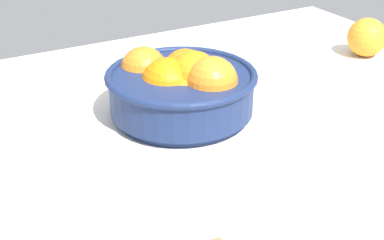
# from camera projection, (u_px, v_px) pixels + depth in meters

# --- Properties ---
(ground_plane) EXTENTS (1.36, 0.97, 0.03)m
(ground_plane) POSITION_uv_depth(u_px,v_px,m) (172.00, 157.00, 0.79)
(ground_plane) COLOR silver
(fruit_bowl) EXTENTS (0.24, 0.24, 0.11)m
(fruit_bowl) POSITION_uv_depth(u_px,v_px,m) (181.00, 87.00, 0.86)
(fruit_bowl) COLOR navy
(fruit_bowl) RESTS_ON ground_plane
(loose_orange_1) EXTENTS (0.08, 0.08, 0.08)m
(loose_orange_1) POSITION_uv_depth(u_px,v_px,m) (367.00, 37.00, 1.11)
(loose_orange_1) COLOR orange
(loose_orange_1) RESTS_ON ground_plane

